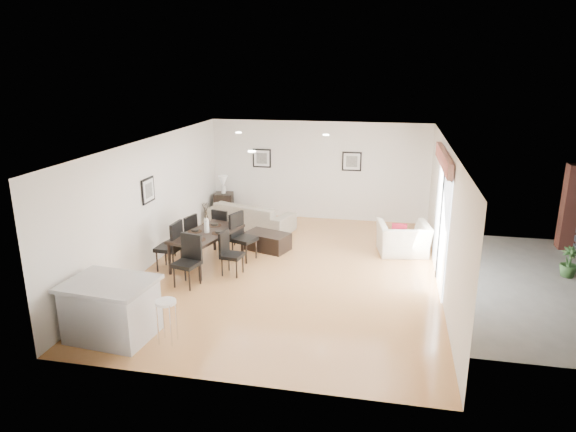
% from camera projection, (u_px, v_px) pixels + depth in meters
% --- Properties ---
extents(ground, '(8.00, 8.00, 0.00)m').
position_uv_depth(ground, '(290.00, 272.00, 10.72)').
color(ground, tan).
rests_on(ground, ground).
extents(wall_back, '(6.00, 0.04, 2.70)m').
position_uv_depth(wall_back, '(319.00, 171.00, 14.09)').
color(wall_back, white).
rests_on(wall_back, ground).
extents(wall_front, '(6.00, 0.04, 2.70)m').
position_uv_depth(wall_front, '(229.00, 292.00, 6.57)').
color(wall_front, white).
rests_on(wall_front, ground).
extents(wall_left, '(0.04, 8.00, 2.70)m').
position_uv_depth(wall_left, '(152.00, 202.00, 10.91)').
color(wall_left, white).
rests_on(wall_left, ground).
extents(wall_right, '(0.04, 8.00, 2.70)m').
position_uv_depth(wall_right, '(445.00, 218.00, 9.76)').
color(wall_right, white).
rests_on(wall_right, ground).
extents(ceiling, '(6.00, 8.00, 0.02)m').
position_uv_depth(ceiling, '(290.00, 143.00, 9.95)').
color(ceiling, white).
rests_on(ceiling, wall_back).
extents(sofa, '(2.47, 1.56, 0.67)m').
position_uv_depth(sofa, '(251.00, 215.00, 13.51)').
color(sofa, '#9D947F').
rests_on(sofa, ground).
extents(armchair, '(1.28, 1.16, 0.73)m').
position_uv_depth(armchair, '(403.00, 239.00, 11.61)').
color(armchair, beige).
rests_on(armchair, ground).
extents(courtyard_plant_b, '(0.35, 0.35, 0.62)m').
position_uv_depth(courtyard_plant_b, '(569.00, 262.00, 10.38)').
color(courtyard_plant_b, '#2E4F22').
rests_on(courtyard_plant_b, ground).
extents(dining_table, '(1.28, 1.90, 0.72)m').
position_uv_depth(dining_table, '(207.00, 236.00, 10.94)').
color(dining_table, black).
rests_on(dining_table, ground).
extents(dining_chair_wnear, '(0.50, 0.50, 1.05)m').
position_uv_depth(dining_chair_wnear, '(172.00, 243.00, 10.66)').
color(dining_chair_wnear, black).
rests_on(dining_chair_wnear, ground).
extents(dining_chair_wfar, '(0.52, 0.52, 0.95)m').
position_uv_depth(dining_chair_wfar, '(188.00, 233.00, 11.47)').
color(dining_chair_wfar, black).
rests_on(dining_chair_wfar, ground).
extents(dining_chair_enear, '(0.46, 0.46, 0.91)m').
position_uv_depth(dining_chair_enear, '(229.00, 251.00, 10.46)').
color(dining_chair_enear, black).
rests_on(dining_chair_enear, ground).
extents(dining_chair_efar, '(0.61, 0.61, 1.05)m').
position_uv_depth(dining_chair_efar, '(241.00, 234.00, 11.27)').
color(dining_chair_efar, black).
rests_on(dining_chair_efar, ground).
extents(dining_chair_head, '(0.54, 0.54, 1.01)m').
position_uv_depth(dining_chair_head, '(189.00, 257.00, 9.95)').
color(dining_chair_head, black).
rests_on(dining_chair_head, ground).
extents(dining_chair_foot, '(0.52, 0.52, 0.93)m').
position_uv_depth(dining_chair_foot, '(222.00, 226.00, 11.99)').
color(dining_chair_foot, black).
rests_on(dining_chair_foot, ground).
extents(vase, '(0.84, 1.29, 0.65)m').
position_uv_depth(vase, '(206.00, 220.00, 10.84)').
color(vase, white).
rests_on(vase, dining_table).
extents(coffee_table, '(1.14, 0.89, 0.40)m').
position_uv_depth(coffee_table, '(267.00, 241.00, 11.95)').
color(coffee_table, black).
rests_on(coffee_table, ground).
extents(side_table, '(0.59, 0.59, 0.67)m').
position_uv_depth(side_table, '(224.00, 205.00, 14.56)').
color(side_table, black).
rests_on(side_table, ground).
extents(table_lamp, '(0.26, 0.26, 0.50)m').
position_uv_depth(table_lamp, '(223.00, 182.00, 14.37)').
color(table_lamp, white).
rests_on(table_lamp, side_table).
extents(cushion, '(0.33, 0.12, 0.33)m').
position_uv_depth(cushion, '(399.00, 231.00, 11.47)').
color(cushion, maroon).
rests_on(cushion, armchair).
extents(kitchen_island, '(1.43, 1.15, 0.94)m').
position_uv_depth(kitchen_island, '(111.00, 309.00, 8.03)').
color(kitchen_island, silver).
rests_on(kitchen_island, ground).
extents(bar_stool, '(0.32, 0.32, 0.71)m').
position_uv_depth(bar_stool, '(166.00, 307.00, 7.82)').
color(bar_stool, white).
rests_on(bar_stool, ground).
extents(framed_print_back_left, '(0.52, 0.04, 0.52)m').
position_uv_depth(framed_print_back_left, '(262.00, 158.00, 14.29)').
color(framed_print_back_left, black).
rests_on(framed_print_back_left, wall_back).
extents(framed_print_back_right, '(0.52, 0.04, 0.52)m').
position_uv_depth(framed_print_back_right, '(352.00, 161.00, 13.81)').
color(framed_print_back_right, black).
rests_on(framed_print_back_right, wall_back).
extents(framed_print_left_wall, '(0.04, 0.52, 0.52)m').
position_uv_depth(framed_print_left_wall, '(148.00, 190.00, 10.63)').
color(framed_print_left_wall, black).
rests_on(framed_print_left_wall, wall_left).
extents(sliding_door, '(0.12, 2.70, 2.57)m').
position_uv_depth(sliding_door, '(442.00, 198.00, 9.96)').
color(sliding_door, white).
rests_on(sliding_door, wall_right).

